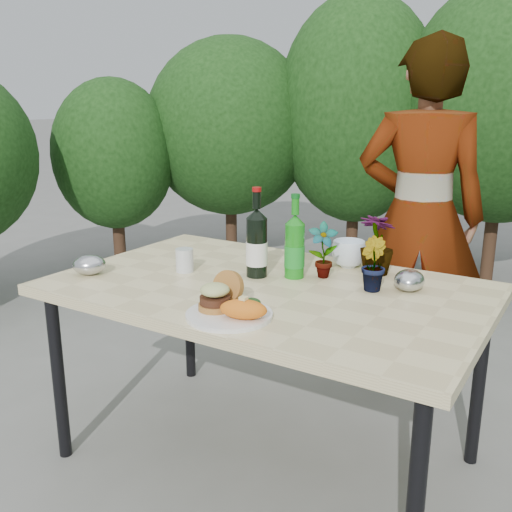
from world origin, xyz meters
The scene contains 18 objects.
ground centered at (0.00, 0.00, 0.00)m, with size 80.00×80.00×0.00m, color slate.
patio_table centered at (0.00, 0.00, 0.69)m, with size 1.60×1.00×0.75m.
shrub_hedge centered at (-0.04, 1.82, 1.20)m, with size 6.93×5.15×2.33m.
dinner_plate centered at (0.07, -0.35, 0.76)m, with size 0.28×0.28×0.01m, color white.
burger_stack centered at (0.01, -0.34, 0.81)m, with size 0.11×0.16×0.11m.
sweet_potato centered at (0.14, -0.37, 0.80)m, with size 0.15×0.08×0.06m, color orange.
grilled_veg centered at (0.09, -0.26, 0.78)m, with size 0.08×0.05×0.03m.
wine_bottle centered at (-0.09, 0.07, 0.88)m, with size 0.09×0.09×0.35m.
sparkling_water centered at (0.04, 0.14, 0.87)m, with size 0.08×0.08×0.33m.
plastic_cup centered at (-0.37, -0.03, 0.80)m, with size 0.07×0.07×0.10m, color silver.
seedling_left centered at (0.14, 0.19, 0.86)m, with size 0.12×0.08×0.22m, color #2A6020.
seedling_mid centered at (0.35, 0.15, 0.85)m, with size 0.11×0.09×0.20m, color #235A1F.
seedling_right centered at (0.30, 0.35, 0.87)m, with size 0.14×0.14×0.24m, color #255A1F.
blue_bowl centered at (0.17, 0.39, 0.81)m, with size 0.14×0.14×0.11m, color white.
foil_packet_left centered at (-0.67, -0.26, 0.79)m, with size 0.13×0.11×0.08m, color #B3B5BA.
foil_packet_right centered at (0.48, 0.21, 0.79)m, with size 0.13×0.11×0.08m, color #ADB0B3.
person centered at (0.27, 1.04, 0.86)m, with size 0.63×0.41×1.72m, color #976C4B.
terracotta_pot centered at (-1.80, 1.76, 0.07)m, with size 0.17×0.17×0.14m.
Camera 1 is at (1.04, -1.76, 1.42)m, focal length 40.00 mm.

